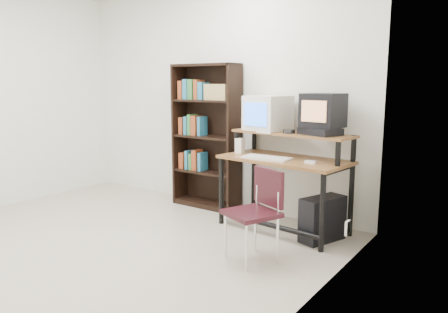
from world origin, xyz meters
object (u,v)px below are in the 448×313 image
Objects in this scene: school_chair at (258,205)px; pc_tower at (323,219)px; crt_monitor at (268,114)px; crt_tv at (323,110)px; computer_desk at (285,162)px; bookshelf at (207,134)px.

pc_tower is at bearing 92.69° from school_chair.
crt_monitor is 1.19× the size of crt_tv.
computer_desk is 2.96× the size of pc_tower.
crt_tv is (0.34, 0.10, 0.52)m from computer_desk.
pc_tower is at bearing -52.10° from crt_tv.
pc_tower is (0.45, -0.10, -0.48)m from computer_desk.
crt_monitor is at bearing -5.35° from bookshelf.
crt_monitor is 0.27× the size of bookshelf.
computer_desk is 0.67m from pc_tower.
crt_monitor is 0.63m from crt_tv.
crt_monitor reaches higher than computer_desk.
pc_tower is 0.27× the size of bookshelf.
computer_desk is at bearing -15.90° from crt_monitor.
school_chair reaches higher than pc_tower.
computer_desk is at bearing 125.10° from school_chair.
crt_tv is 1.20m from school_chair.
computer_desk is 1.19m from bookshelf.
bookshelf is (-1.15, 0.23, 0.18)m from computer_desk.
pc_tower is (0.11, -0.19, -1.00)m from crt_tv.
crt_tv is 0.23× the size of bookshelf.
bookshelf is at bearing 164.38° from school_chair.
school_chair is (0.18, -0.83, -0.23)m from computer_desk.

